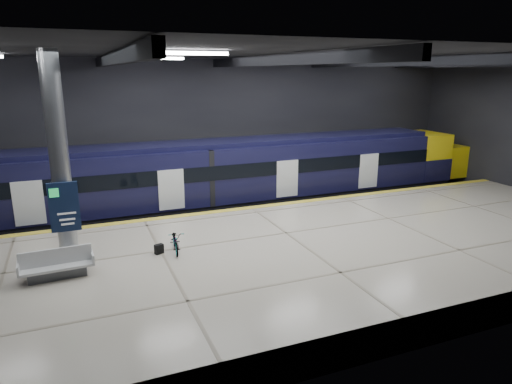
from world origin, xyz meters
TOP-DOWN VIEW (x-y plane):
  - ground at (0.00, 0.00)m, footprint 30.00×30.00m
  - room_shell at (-0.00, 0.00)m, footprint 30.10×16.10m
  - platform at (0.00, -2.50)m, footprint 30.00×11.00m
  - safety_strip at (0.00, 2.75)m, footprint 30.00×0.40m
  - rails at (0.00, 5.50)m, footprint 30.00×1.52m
  - train at (1.30, 5.50)m, footprint 29.40×2.84m
  - bench at (-8.39, -1.98)m, footprint 2.21×1.00m
  - bicycle at (-4.50, -1.25)m, footprint 0.72×1.58m
  - pannier_bag at (-5.10, -1.25)m, footprint 0.34×0.27m
  - info_column at (-8.00, -1.03)m, footprint 0.90×0.78m

SIDE VIEW (x-z plane):
  - ground at x=0.00m, z-range 0.00..0.00m
  - rails at x=0.00m, z-range 0.00..0.16m
  - platform at x=0.00m, z-range 0.00..1.10m
  - safety_strip at x=0.00m, z-range 1.10..1.11m
  - pannier_bag at x=-5.10m, z-range 1.10..1.45m
  - bench at x=-8.39m, z-range 0.96..1.92m
  - bicycle at x=-4.50m, z-range 1.10..1.90m
  - train at x=1.30m, z-range 0.16..3.95m
  - info_column at x=-8.00m, z-range 1.01..7.91m
  - room_shell at x=0.00m, z-range 1.69..9.74m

